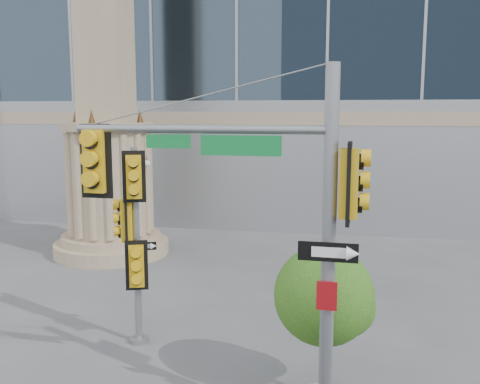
# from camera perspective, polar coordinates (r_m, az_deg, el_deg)

# --- Properties ---
(ground) EXTENTS (120.00, 120.00, 0.00)m
(ground) POSITION_cam_1_polar(r_m,az_deg,el_deg) (11.79, -4.29, -19.29)
(ground) COLOR #545456
(ground) RESTS_ON ground
(monument) EXTENTS (4.40, 4.40, 16.60)m
(monument) POSITION_cam_1_polar(r_m,az_deg,el_deg) (20.97, -13.99, 8.35)
(monument) COLOR #9C8669
(monument) RESTS_ON ground
(main_signal_pole) EXTENTS (4.86, 0.62, 6.26)m
(main_signal_pole) POSITION_cam_1_polar(r_m,az_deg,el_deg) (8.84, 2.18, -2.03)
(main_signal_pole) COLOR slate
(main_signal_pole) RESTS_ON ground
(secondary_signal_pole) EXTENTS (0.88, 0.63, 4.71)m
(secondary_signal_pole) POSITION_cam_1_polar(r_m,az_deg,el_deg) (12.64, -11.28, -4.12)
(secondary_signal_pole) COLOR slate
(secondary_signal_pole) RESTS_ON ground
(street_tree) EXTENTS (1.94, 1.89, 3.02)m
(street_tree) POSITION_cam_1_polar(r_m,az_deg,el_deg) (10.43, 9.11, -11.27)
(street_tree) COLOR #9C8669
(street_tree) RESTS_ON ground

